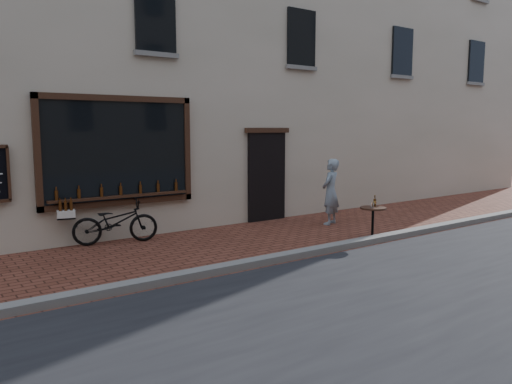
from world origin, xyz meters
TOP-DOWN VIEW (x-y plane):
  - ground at (0.00, 0.00)m, footprint 90.00×90.00m
  - kerb at (0.00, 0.20)m, footprint 90.00×0.25m
  - shop_building at (0.00, 6.50)m, footprint 28.00×6.20m
  - cargo_bicycle at (-2.14, 3.19)m, footprint 2.00×0.96m
  - bistro_table at (2.35, 0.38)m, footprint 0.54×0.54m
  - pedestrian at (2.83, 2.14)m, footprint 0.68×0.58m

SIDE VIEW (x-z plane):
  - ground at x=0.00m, z-range 0.00..0.00m
  - kerb at x=0.00m, z-range 0.00..0.12m
  - cargo_bicycle at x=-2.14m, z-range -0.02..0.92m
  - bistro_table at x=2.35m, z-range 0.03..0.95m
  - pedestrian at x=2.83m, z-range 0.00..1.58m
  - shop_building at x=0.00m, z-range 0.00..10.00m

